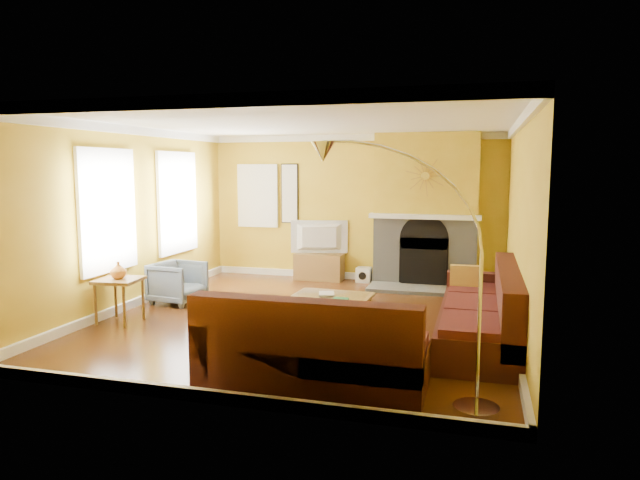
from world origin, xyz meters
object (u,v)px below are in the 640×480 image
(media_console, at_px, (319,267))
(coffee_table, at_px, (328,312))
(sectional_sofa, at_px, (383,307))
(side_table, at_px, (120,300))
(armchair, at_px, (178,283))
(arc_lamp, at_px, (405,277))

(media_console, bearing_deg, coffee_table, -72.12)
(sectional_sofa, relative_size, media_console, 4.11)
(coffee_table, height_order, side_table, side_table)
(sectional_sofa, bearing_deg, armchair, 160.56)
(armchair, distance_m, side_table, 1.22)
(sectional_sofa, height_order, media_console, sectional_sofa)
(sectional_sofa, height_order, arc_lamp, arc_lamp)
(arc_lamp, bearing_deg, coffee_table, 120.05)
(media_console, distance_m, arc_lamp, 5.84)
(side_table, height_order, arc_lamp, arc_lamp)
(coffee_table, xyz_separation_m, arc_lamp, (1.27, -2.20, 0.95))
(sectional_sofa, relative_size, side_table, 6.15)
(coffee_table, distance_m, armchair, 2.70)
(coffee_table, height_order, armchair, armchair)
(sectional_sofa, xyz_separation_m, side_table, (-3.60, 0.00, -0.15))
(sectional_sofa, height_order, armchair, sectional_sofa)
(media_console, relative_size, side_table, 1.49)
(armchair, bearing_deg, sectional_sofa, -102.48)
(media_console, xyz_separation_m, armchair, (-1.60, -2.40, 0.08))
(coffee_table, xyz_separation_m, armchair, (-2.60, 0.70, 0.12))
(armchair, bearing_deg, side_table, 177.50)
(coffee_table, bearing_deg, sectional_sofa, -32.01)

